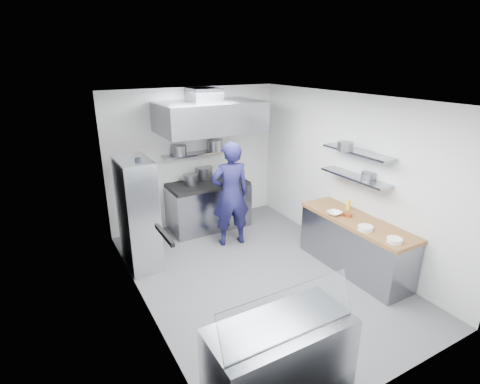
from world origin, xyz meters
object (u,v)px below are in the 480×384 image
gas_range (208,206)px  chef (231,194)px  display_case (280,359)px  wire_rack (138,214)px

gas_range → chef: bearing=-86.5°
gas_range → display_case: bearing=-105.0°
chef → display_case: size_ratio=1.31×
gas_range → wire_rack: wire_rack is taller
chef → display_case: bearing=80.9°
gas_range → display_case: gas_range is taller
chef → wire_rack: (-1.68, 0.07, -0.06)m
gas_range → chef: size_ratio=0.82×
chef → gas_range: bearing=-75.9°
wire_rack → chef: bearing=-2.3°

